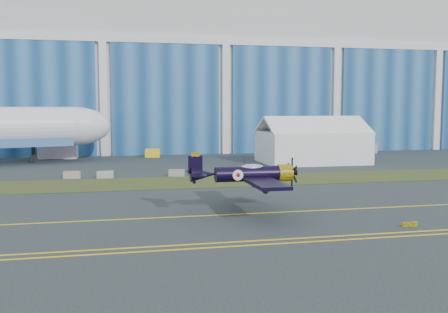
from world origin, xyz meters
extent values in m
plane|color=#2B3438|center=(0.00, 0.00, 0.00)|extent=(260.00, 260.00, 0.00)
cube|color=#475128|center=(0.00, 14.00, 0.02)|extent=(260.00, 10.00, 0.02)
cube|color=silver|center=(0.00, 72.00, 15.00)|extent=(220.00, 45.00, 30.00)
cube|color=navy|center=(0.00, 49.20, 10.00)|extent=(220.00, 0.60, 20.00)
cube|color=silver|center=(0.00, 49.15, 20.60)|extent=(220.00, 0.70, 1.20)
cube|color=yellow|center=(0.00, -5.00, 0.01)|extent=(200.00, 0.20, 0.02)
cube|color=yellow|center=(0.00, -14.50, 0.01)|extent=(80.00, 0.20, 0.02)
cube|color=yellow|center=(0.00, -13.50, 0.01)|extent=(80.00, 0.20, 0.02)
cube|color=yellow|center=(22.00, -12.00, 0.17)|extent=(1.20, 0.15, 0.35)
cube|color=silver|center=(-7.68, 46.33, 1.37)|extent=(6.52, 3.13, 2.73)
cube|color=yellow|center=(8.10, 45.10, 0.72)|extent=(2.68, 1.92, 1.44)
cube|color=#A97EA7|center=(48.28, 43.93, 0.91)|extent=(3.37, 2.40, 1.83)
cube|color=gray|center=(-3.74, 19.88, 0.45)|extent=(2.06, 0.87, 0.90)
cube|color=gray|center=(0.16, 19.31, 0.45)|extent=(2.07, 0.88, 0.90)
cube|color=gray|center=(8.93, 19.04, 0.45)|extent=(2.07, 0.94, 0.90)
camera|label=1|loc=(0.68, -45.67, 8.71)|focal=42.00mm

